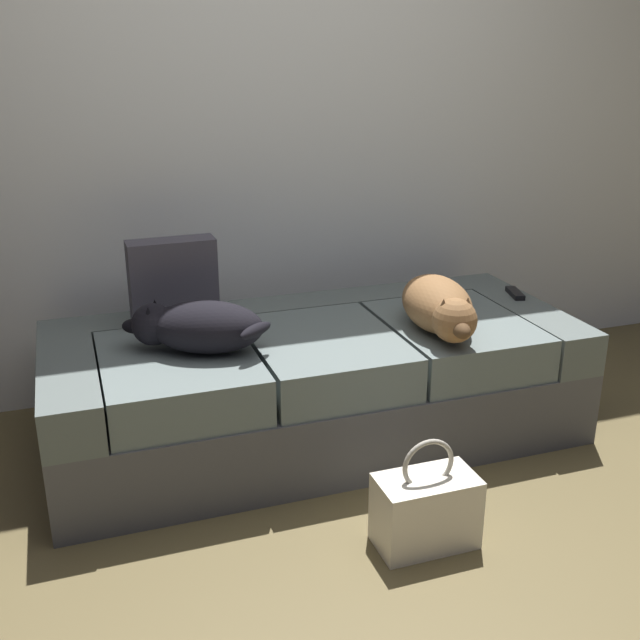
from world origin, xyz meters
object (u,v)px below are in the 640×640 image
(dog_dark, at_px, (197,326))
(couch, at_px, (316,383))
(throw_pillow, at_px, (173,282))
(dog_tan, at_px, (440,306))
(handbag, at_px, (426,509))
(tv_remote, at_px, (515,293))

(dog_dark, bearing_deg, couch, 10.39)
(couch, relative_size, throw_pillow, 6.12)
(couch, distance_m, dog_tan, 0.59)
(couch, bearing_deg, throw_pillow, 154.52)
(dog_dark, xyz_separation_m, handbag, (0.58, -0.72, -0.44))
(throw_pillow, xyz_separation_m, handbag, (0.61, -1.05, -0.52))
(dog_tan, bearing_deg, tv_remote, 28.35)
(handbag, bearing_deg, dog_dark, 128.82)
(dog_tan, relative_size, throw_pillow, 1.75)
(couch, height_order, dog_dark, dog_dark)
(tv_remote, distance_m, handbag, 1.30)
(dog_dark, bearing_deg, handbag, -51.18)
(dog_tan, distance_m, throw_pillow, 1.05)
(dog_dark, bearing_deg, tv_remote, 7.19)
(throw_pillow, distance_m, handbag, 1.32)
(couch, relative_size, dog_tan, 3.49)
(tv_remote, bearing_deg, dog_dark, -157.77)
(dog_dark, height_order, throw_pillow, throw_pillow)
(dog_dark, height_order, handbag, dog_dark)
(tv_remote, xyz_separation_m, handbag, (-0.87, -0.90, -0.36))
(dog_dark, relative_size, tv_remote, 3.55)
(handbag, bearing_deg, dog_tan, 60.73)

